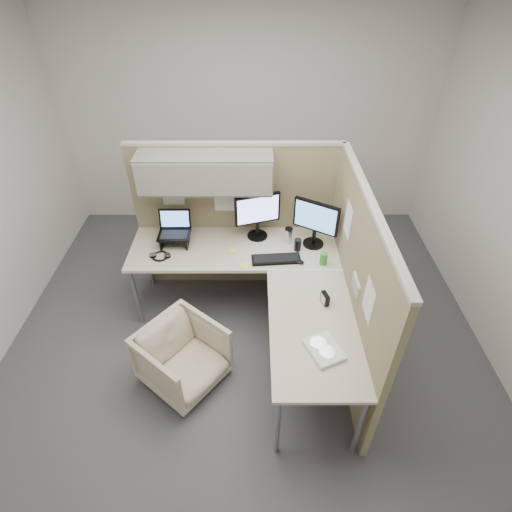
{
  "coord_description": "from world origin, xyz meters",
  "views": [
    {
      "loc": [
        0.1,
        -2.5,
        3.04
      ],
      "look_at": [
        0.1,
        0.25,
        0.85
      ],
      "focal_mm": 28.0,
      "sensor_mm": 36.0,
      "label": 1
    }
  ],
  "objects_px": {
    "monitor_left": "(257,213)",
    "keyboard": "(276,259)",
    "office_chair": "(183,355)",
    "desk": "(259,279)"
  },
  "relations": [
    {
      "from": "desk",
      "to": "keyboard",
      "type": "xyz_separation_m",
      "value": [
        0.16,
        0.21,
        0.05
      ]
    },
    {
      "from": "office_chair",
      "to": "monitor_left",
      "type": "distance_m",
      "value": 1.46
    },
    {
      "from": "monitor_left",
      "to": "keyboard",
      "type": "distance_m",
      "value": 0.49
    },
    {
      "from": "desk",
      "to": "keyboard",
      "type": "distance_m",
      "value": 0.27
    },
    {
      "from": "monitor_left",
      "to": "office_chair",
      "type": "bearing_deg",
      "value": -136.47
    },
    {
      "from": "desk",
      "to": "monitor_left",
      "type": "height_order",
      "value": "monitor_left"
    },
    {
      "from": "desk",
      "to": "keyboard",
      "type": "height_order",
      "value": "keyboard"
    },
    {
      "from": "office_chair",
      "to": "keyboard",
      "type": "bearing_deg",
      "value": -8.14
    },
    {
      "from": "office_chair",
      "to": "desk",
      "type": "bearing_deg",
      "value": -11.35
    },
    {
      "from": "monitor_left",
      "to": "keyboard",
      "type": "height_order",
      "value": "monitor_left"
    }
  ]
}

